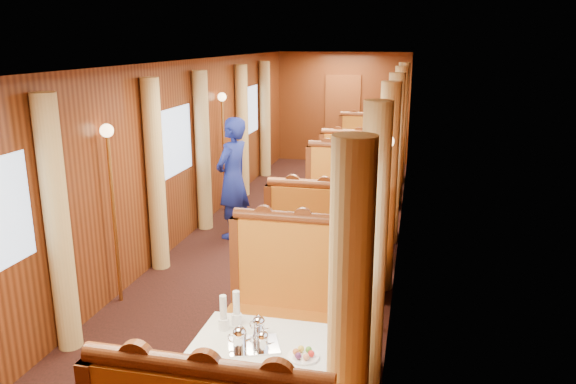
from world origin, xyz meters
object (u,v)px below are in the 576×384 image
(table_mid, at_px, (338,231))
(teapot_back, at_px, (259,329))
(banquette_mid_fwd, at_px, (326,256))
(table_far, at_px, (364,171))
(teapot_right, at_px, (263,344))
(steward, at_px, (233,178))
(banquette_far_aft, at_px, (369,158))
(banquette_near_aft, at_px, (299,317))
(tea_tray, at_px, (254,345))
(teapot_left, at_px, (240,341))
(rose_vase_far, at_px, (363,142))
(rose_vase_mid, at_px, (336,190))
(fruit_plate, at_px, (303,355))
(banquette_far_fwd, at_px, (358,181))
(passenger, at_px, (346,188))
(banquette_mid_aft, at_px, (348,206))

(table_mid, bearing_deg, teapot_back, -91.50)
(banquette_mid_fwd, distance_m, table_far, 4.51)
(teapot_right, xyz_separation_m, steward, (-1.58, 4.13, 0.06))
(banquette_far_aft, distance_m, steward, 4.32)
(banquette_near_aft, xyz_separation_m, tea_tray, (-0.09, -1.08, 0.33))
(banquette_near_aft, height_order, teapot_left, banquette_near_aft)
(teapot_left, xyz_separation_m, rose_vase_far, (0.14, 7.08, 0.11))
(table_far, height_order, rose_vase_mid, rose_vase_mid)
(steward, bearing_deg, teapot_back, 37.29)
(teapot_right, distance_m, rose_vase_far, 7.07)
(rose_vase_far, bearing_deg, fruit_plate, -87.56)
(steward, bearing_deg, banquette_far_fwd, 157.54)
(banquette_far_aft, bearing_deg, fruit_plate, -88.11)
(table_far, bearing_deg, banquette_far_aft, 90.00)
(banquette_far_aft, height_order, fruit_plate, banquette_far_aft)
(steward, bearing_deg, rose_vase_mid, 87.08)
(table_mid, bearing_deg, banquette_near_aft, -90.00)
(teapot_left, distance_m, teapot_right, 0.16)
(table_far, distance_m, teapot_left, 7.14)
(fruit_plate, bearing_deg, table_far, 92.16)
(fruit_plate, relative_size, rose_vase_far, 0.58)
(banquette_far_aft, xyz_separation_m, steward, (-1.59, -3.99, 0.44))
(tea_tray, bearing_deg, fruit_plate, -9.65)
(banquette_near_aft, relative_size, table_mid, 1.28)
(banquette_mid_fwd, bearing_deg, rose_vase_far, 90.43)
(banquette_far_aft, distance_m, teapot_left, 8.15)
(banquette_far_aft, distance_m, rose_vase_far, 1.17)
(tea_tray, xyz_separation_m, passenger, (0.09, 4.36, -0.02))
(banquette_mid_fwd, xyz_separation_m, teapot_left, (-0.17, -2.61, 0.39))
(fruit_plate, height_order, rose_vase_far, rose_vase_far)
(banquette_mid_aft, height_order, teapot_back, banquette_mid_aft)
(table_far, bearing_deg, rose_vase_mid, -90.61)
(banquette_far_aft, relative_size, passenger, 1.76)
(banquette_mid_aft, relative_size, table_far, 1.28)
(banquette_near_aft, relative_size, banquette_mid_fwd, 1.00)
(banquette_mid_aft, bearing_deg, banquette_far_aft, 90.00)
(banquette_near_aft, bearing_deg, table_mid, 90.00)
(banquette_far_fwd, height_order, tea_tray, banquette_far_fwd)
(table_far, height_order, banquette_far_fwd, banquette_far_fwd)
(teapot_right, bearing_deg, rose_vase_far, 108.67)
(table_mid, relative_size, banquette_far_aft, 0.78)
(table_far, relative_size, tea_tray, 3.09)
(banquette_near_aft, relative_size, teapot_right, 9.68)
(teapot_left, xyz_separation_m, steward, (-1.42, 4.15, 0.05))
(banquette_mid_aft, relative_size, fruit_plate, 6.47)
(banquette_near_aft, distance_m, teapot_left, 1.21)
(teapot_right, bearing_deg, steward, 129.39)
(rose_vase_mid, bearing_deg, banquette_mid_aft, 87.92)
(banquette_far_aft, height_order, passenger, banquette_far_aft)
(passenger, bearing_deg, table_far, 90.00)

